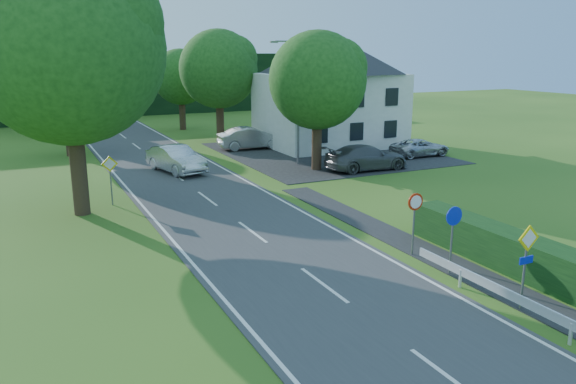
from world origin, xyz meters
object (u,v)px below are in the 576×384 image
parked_car_silver_b (420,147)px  parasol (322,136)px  parked_car_grey (366,157)px  streetlight (296,97)px  parked_car_silver_a (251,138)px  moving_car (176,159)px  motorcycle (190,162)px

parked_car_silver_b → parasol: (-4.56, 6.13, 0.28)m
parked_car_silver_b → parasol: bearing=37.4°
parked_car_silver_b → parked_car_grey: bearing=111.8°
streetlight → parked_car_silver_a: 7.74m
streetlight → parked_car_silver_b: streetlight is taller
streetlight → parked_car_grey: size_ratio=1.47×
parked_car_silver_a → parked_car_silver_b: 12.58m
parked_car_grey → streetlight: bearing=43.5°
moving_car → parked_car_grey: moving_car is taller
moving_car → parked_car_silver_b: 17.24m
streetlight → motorcycle: size_ratio=4.29×
motorcycle → parasol: (11.59, 3.67, 0.40)m
moving_car → motorcycle: size_ratio=2.64×
motorcycle → moving_car: bearing=-156.9°
streetlight → motorcycle: streetlight is taller
streetlight → parasol: bearing=46.4°
moving_car → parasol: parasol is taller
parasol → parked_car_silver_a: bearing=160.3°
streetlight → parked_car_grey: streetlight is taller
moving_car → parked_car_grey: (10.93, -4.58, -0.02)m
motorcycle → parked_car_silver_b: bearing=-0.8°
streetlight → parked_car_silver_b: 10.14m
streetlight → parked_car_silver_b: size_ratio=1.83×
parked_car_silver_a → parked_car_grey: bearing=-155.2°
moving_car → parasol: (12.53, 3.92, 0.08)m
streetlight → parasol: 7.76m
moving_car → parked_car_silver_a: (7.37, 5.77, 0.02)m
motorcycle → parked_car_grey: (10.00, -4.83, 0.30)m
parked_car_silver_a → parked_car_silver_b: (9.72, -7.97, -0.22)m
moving_car → streetlight: bearing=-21.7°
moving_car → motorcycle: bearing=1.3°
motorcycle → parked_car_silver_a: size_ratio=0.37×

